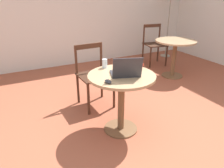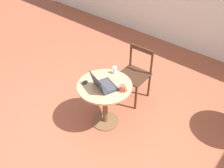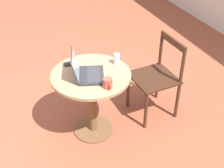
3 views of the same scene
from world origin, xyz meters
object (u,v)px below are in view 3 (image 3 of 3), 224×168
laptop (86,72)px  drinking_glass (117,59)px  mug (108,83)px  chair_near_back (157,77)px  mouse (69,64)px  cafe_table_near (91,88)px

laptop → drinking_glass: laptop is taller
mug → drinking_glass: size_ratio=1.11×
chair_near_back → mug: 0.82m
mouse → drinking_glass: 0.48m
cafe_table_near → drinking_glass: drinking_glass is taller
mug → chair_near_back: bearing=112.6°
chair_near_back → laptop: (0.05, -0.81, 0.31)m
laptop → mug: (0.24, 0.11, -0.00)m
laptop → mouse: laptop is taller
cafe_table_near → chair_near_back: chair_near_back is taller
drinking_glass → laptop: bearing=-75.6°
chair_near_back → mug: chair_near_back is taller
chair_near_back → drinking_glass: (-0.04, -0.46, 0.32)m
mouse → mug: (0.50, 0.21, 0.03)m
mouse → drinking_glass: (0.17, 0.44, 0.04)m
mug → drinking_glass: bearing=144.5°
laptop → drinking_glass: (-0.09, 0.35, 0.01)m
mug → laptop: bearing=-154.9°
laptop → mouse: size_ratio=3.93×
mouse → laptop: bearing=19.8°
cafe_table_near → mouse: bearing=-148.9°
cafe_table_near → laptop: laptop is taller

